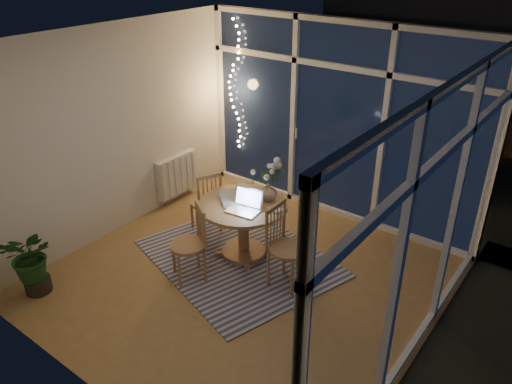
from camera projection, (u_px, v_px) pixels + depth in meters
floor at (244, 278)px, 5.66m from camera, size 4.00×4.00×0.00m
ceiling at (241, 43)px, 4.47m from camera, size 4.00×4.00×0.00m
wall_back at (338, 122)px, 6.48m from camera, size 4.00×0.04×2.60m
wall_front at (73, 268)px, 3.65m from camera, size 4.00×0.04×2.60m
wall_left at (116, 133)px, 6.13m from camera, size 0.04×4.00×2.60m
wall_right at (438, 239)px, 3.99m from camera, size 0.04×4.00×2.60m
window_wall_back at (337, 123)px, 6.45m from camera, size 4.00×0.10×2.60m
window_wall_right at (433, 237)px, 4.01m from camera, size 0.10×4.00×2.60m
radiator at (177, 175)px, 7.15m from camera, size 0.10×0.70×0.58m
fairy_lights at (234, 86)px, 7.18m from camera, size 0.24×0.10×1.85m
garden_patio at (438, 155)px, 8.96m from camera, size 12.00×6.00×0.10m
garden_fence at (429, 92)px, 9.14m from camera, size 11.00×0.08×1.80m
neighbour_roof at (504, 2)px, 10.51m from camera, size 7.00×3.00×2.20m
garden_shrubs at (333, 139)px, 8.29m from camera, size 0.90×0.90×0.90m
rug at (239, 258)px, 6.00m from camera, size 2.60×2.31×0.01m
dining_table at (244, 230)px, 5.91m from camera, size 1.30×1.30×0.71m
chair_left at (205, 200)px, 6.37m from camera, size 0.54×0.54×0.89m
chair_right at (288, 247)px, 5.35m from camera, size 0.45×0.45×0.97m
chair_front at (188, 243)px, 5.47m from camera, size 0.58×0.58×0.90m
laptop at (243, 201)px, 5.52m from camera, size 0.39×0.35×0.26m
flower_vase at (268, 192)px, 5.79m from camera, size 0.25×0.25×0.21m
bowl at (275, 210)px, 5.57m from camera, size 0.19×0.19×0.04m
newspapers at (233, 197)px, 5.85m from camera, size 0.52×0.48×0.02m
phone at (232, 207)px, 5.67m from camera, size 0.10×0.06×0.01m
potted_plant at (33, 262)px, 5.29m from camera, size 0.69×0.65×0.76m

